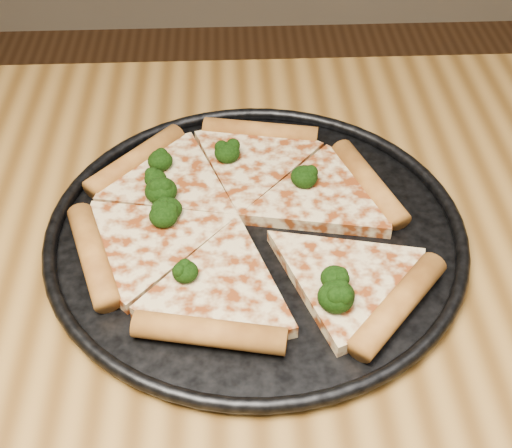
{
  "coord_description": "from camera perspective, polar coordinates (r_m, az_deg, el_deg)",
  "views": [
    {
      "loc": [
        0.09,
        -0.34,
        1.2
      ],
      "look_at": [
        0.11,
        0.12,
        0.77
      ],
      "focal_mm": 48.6,
      "sensor_mm": 36.0,
      "label": 1
    }
  ],
  "objects": [
    {
      "name": "broccoli_florets",
      "position": [
        0.63,
        -1.71,
        0.7
      ],
      "size": [
        0.18,
        0.23,
        0.02
      ],
      "color": "black",
      "rests_on": "pizza"
    },
    {
      "name": "pizza",
      "position": [
        0.64,
        -1.05,
        0.39
      ],
      "size": [
        0.34,
        0.33,
        0.02
      ],
      "rotation": [
        0.0,
        0.0,
        -0.2
      ],
      "color": "#DEC188",
      "rests_on": "pizza_pan"
    },
    {
      "name": "dining_table",
      "position": [
        0.65,
        -9.87,
        -14.92
      ],
      "size": [
        1.2,
        0.9,
        0.75
      ],
      "color": "olive",
      "rests_on": "ground"
    },
    {
      "name": "pizza_pan",
      "position": [
        0.64,
        -0.0,
        -0.53
      ],
      "size": [
        0.39,
        0.39,
        0.02
      ],
      "color": "black",
      "rests_on": "dining_table"
    }
  ]
}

